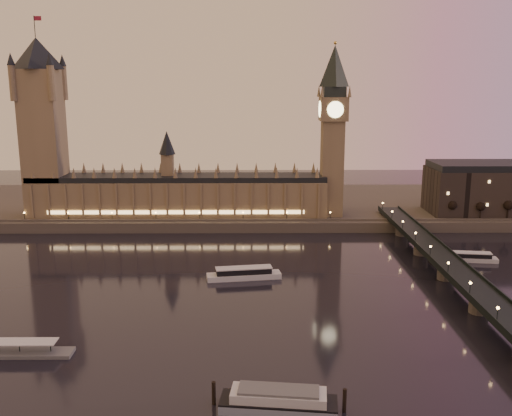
{
  "coord_description": "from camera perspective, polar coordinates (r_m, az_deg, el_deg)",
  "views": [
    {
      "loc": [
        5.17,
        -223.0,
        85.87
      ],
      "look_at": [
        7.12,
        35.0,
        29.39
      ],
      "focal_mm": 40.0,
      "sensor_mm": 36.0,
      "label": 1
    }
  ],
  "objects": [
    {
      "name": "big_ben",
      "position": [
        348.13,
        7.72,
        8.63
      ],
      "size": [
        17.68,
        17.68,
        104.0
      ],
      "color": "brown",
      "rests_on": "ground"
    },
    {
      "name": "ground",
      "position": [
        239.02,
        -1.66,
        -8.71
      ],
      "size": [
        700.0,
        700.0,
        0.0
      ],
      "primitive_type": "plane",
      "color": "black",
      "rests_on": "ground"
    },
    {
      "name": "cruise_boat_a",
      "position": [
        257.6,
        -1.22,
        -6.58
      ],
      "size": [
        33.9,
        11.98,
        5.31
      ],
      "rotation": [
        0.0,
        0.0,
        0.15
      ],
      "color": "silver",
      "rests_on": "ground"
    },
    {
      "name": "bare_tree_0",
      "position": [
        360.44,
        19.15,
        0.22
      ],
      "size": [
        5.54,
        5.54,
        11.26
      ],
      "color": "black",
      "rests_on": "ground"
    },
    {
      "name": "cruise_boat_b",
      "position": [
        301.42,
        20.72,
        -4.63
      ],
      "size": [
        25.47,
        9.43,
        4.59
      ],
      "rotation": [
        0.0,
        0.0,
        -0.13
      ],
      "color": "silver",
      "rests_on": "ground"
    },
    {
      "name": "bare_tree_1",
      "position": [
        366.58,
        21.69,
        0.22
      ],
      "size": [
        5.54,
        5.54,
        11.26
      ],
      "color": "black",
      "rests_on": "ground"
    },
    {
      "name": "moored_barge",
      "position": [
        161.17,
        2.27,
        -18.68
      ],
      "size": [
        36.16,
        12.37,
        6.67
      ],
      "rotation": [
        0.0,
        0.0,
        -0.12
      ],
      "color": "#8593A9",
      "rests_on": "ground"
    },
    {
      "name": "bare_tree_2",
      "position": [
        373.42,
        24.15,
        0.22
      ],
      "size": [
        5.54,
        5.54,
        11.26
      ],
      "color": "black",
      "rests_on": "ground"
    },
    {
      "name": "far_embankment",
      "position": [
        397.53,
        3.16,
        0.3
      ],
      "size": [
        560.0,
        130.0,
        6.0
      ],
      "primitive_type": "cube",
      "color": "#423D35",
      "rests_on": "ground"
    },
    {
      "name": "victoria_tower",
      "position": [
        366.62,
        -20.63,
        8.43
      ],
      "size": [
        31.68,
        31.68,
        118.0
      ],
      "color": "brown",
      "rests_on": "ground"
    },
    {
      "name": "westminster_bridge",
      "position": [
        252.31,
        19.78,
        -6.98
      ],
      "size": [
        13.2,
        260.0,
        15.3
      ],
      "color": "black",
      "rests_on": "ground"
    },
    {
      "name": "palace_of_westminster",
      "position": [
        352.85,
        -7.8,
        1.76
      ],
      "size": [
        180.0,
        26.62,
        52.0
      ],
      "color": "brown",
      "rests_on": "ground"
    },
    {
      "name": "pontoon_pier",
      "position": [
        206.2,
        -23.66,
        -13.0
      ],
      "size": [
        42.05,
        7.01,
        11.21
      ],
      "color": "#595B5E",
      "rests_on": "ground"
    }
  ]
}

